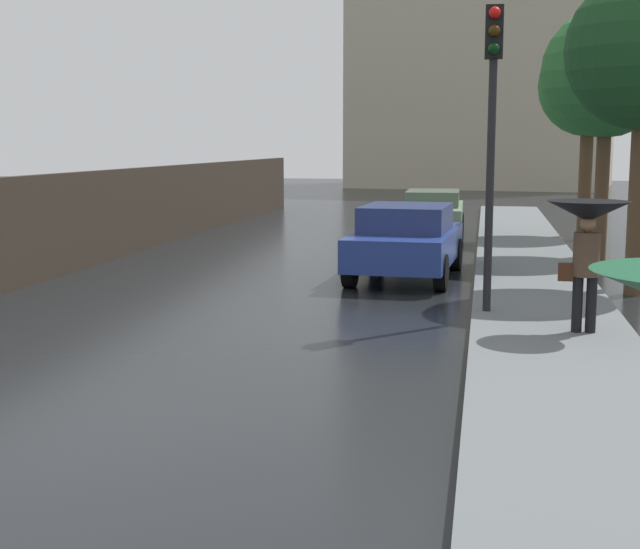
% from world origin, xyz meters
% --- Properties ---
extents(sidewalk_strip, '(2.20, 60.00, 0.14)m').
position_xyz_m(sidewalk_strip, '(5.10, 0.00, 0.07)').
color(sidewalk_strip, slate).
rests_on(sidewalk_strip, ground).
extents(car_blue_near_kerb, '(2.11, 4.23, 1.46)m').
position_xyz_m(car_blue_near_kerb, '(2.65, 10.92, 0.77)').
color(car_blue_near_kerb, navy).
rests_on(car_blue_near_kerb, ground).
extents(car_green_far_ahead, '(1.78, 4.44, 1.36)m').
position_xyz_m(car_green_far_ahead, '(2.72, 18.44, 0.72)').
color(car_green_far_ahead, slate).
rests_on(car_green_far_ahead, ground).
extents(pedestrian_with_umbrella_near, '(1.10, 1.10, 1.76)m').
position_xyz_m(pedestrian_with_umbrella_near, '(5.49, 5.66, 1.58)').
color(pedestrian_with_umbrella_near, black).
rests_on(pedestrian_with_umbrella_near, sidewalk_strip).
extents(traffic_light, '(0.26, 0.39, 4.48)m').
position_xyz_m(traffic_light, '(4.22, 6.96, 3.24)').
color(traffic_light, black).
rests_on(traffic_light, sidewalk_strip).
extents(street_tree_near, '(2.86, 2.86, 5.63)m').
position_xyz_m(street_tree_near, '(6.71, 14.23, 4.17)').
color(street_tree_near, '#4C3823').
rests_on(street_tree_near, ground).
extents(street_tree_far, '(2.72, 2.72, 5.55)m').
position_xyz_m(street_tree_far, '(6.84, 18.88, 4.14)').
color(street_tree_far, '#4C3823').
rests_on(street_tree_far, ground).
extents(distant_tower, '(16.48, 13.18, 23.26)m').
position_xyz_m(distant_tower, '(4.01, 49.87, 9.62)').
color(distant_tower, '#B2A88E').
rests_on(distant_tower, ground).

